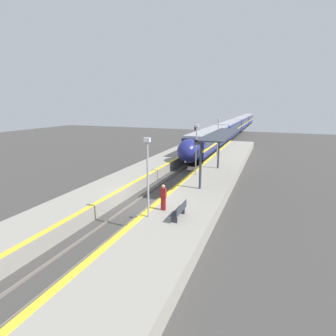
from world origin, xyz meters
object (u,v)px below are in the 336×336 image
Objects in this scene: train at (235,126)px; railway_signal at (195,136)px; platform_bench at (180,211)px; lamppost_far at (218,134)px; person_waiting at (163,197)px; lamppost_mid at (196,146)px; lamppost_near at (148,172)px.

railway_signal is (-2.15, -28.40, 0.53)m from train.
lamppost_far is at bearing 95.12° from platform_bench.
person_waiting is 19.37m from lamppost_far.
train is 45.10× the size of platform_bench.
lamppost_mid is (2.35, -43.90, 1.57)m from train.
train is at bearing 94.00° from lamppost_far.
train is 47.55× the size of person_waiting.
person_waiting is at bearing 71.09° from lamppost_near.
railway_signal is at bearing 130.73° from lamppost_far.
train is 52.98m from person_waiting.
person_waiting is 25.01m from railway_signal.
person_waiting is at bearing -88.71° from lamppost_far.
train reaches higher than person_waiting.
railway_signal is at bearing 103.99° from platform_bench.
train is 16.97× the size of lamppost_far.
lamppost_near is at bearing -80.09° from railway_signal.
platform_bench is 0.41× the size of railway_signal.
railway_signal is (-4.94, 24.51, 0.83)m from person_waiting.
lamppost_far is (-1.80, 20.07, 2.27)m from platform_bench.
platform_bench is 1.05× the size of person_waiting.
lamppost_near is (-0.43, -1.26, 1.87)m from person_waiting.
lamppost_mid reaches higher than person_waiting.
person_waiting is 0.38× the size of railway_signal.
lamppost_mid is at bearing -90.00° from lamppost_far.
railway_signal is 0.93× the size of lamppost_mid.
lamppost_mid is at bearing 100.41° from platform_bench.
lamppost_far is (-0.43, 19.28, 1.87)m from person_waiting.
platform_bench is 26.10m from railway_signal.
person_waiting reaches higher than platform_bench.
railway_signal is 26.18m from lamppost_near.
railway_signal is 16.17m from lamppost_mid.
lamppost_far is (4.50, -5.23, 1.04)m from railway_signal.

